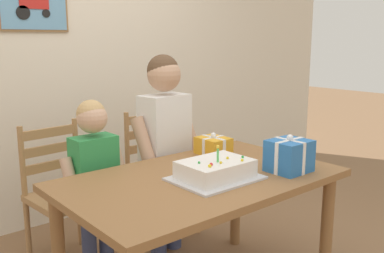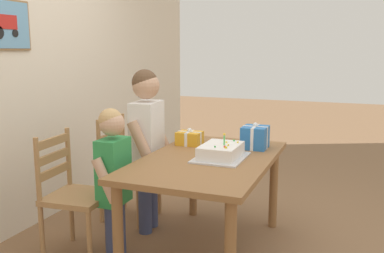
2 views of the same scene
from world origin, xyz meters
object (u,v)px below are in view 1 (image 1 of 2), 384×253
(birthday_cake, at_px, (215,170))
(child_older, at_px, (165,135))
(chair_left, at_px, (64,194))
(gift_box_red_large, at_px, (289,156))
(dining_table, at_px, (201,193))
(gift_box_beside_cake, at_px, (213,146))
(chair_right, at_px, (160,171))
(child_younger, at_px, (95,172))

(birthday_cake, height_order, child_older, child_older)
(chair_left, bearing_deg, gift_box_red_large, -54.94)
(dining_table, bearing_deg, child_older, 70.68)
(birthday_cake, height_order, gift_box_beside_cake, birthday_cake)
(chair_left, height_order, chair_right, same)
(chair_left, bearing_deg, child_older, -27.41)
(dining_table, bearing_deg, chair_left, 112.88)
(child_older, relative_size, child_younger, 1.22)
(child_older, xyz_separation_m, child_younger, (-0.52, 0.00, -0.15))
(dining_table, distance_m, chair_right, 1.00)
(child_younger, bearing_deg, gift_box_beside_cake, -25.48)
(child_older, bearing_deg, gift_box_red_large, -75.60)
(chair_left, bearing_deg, dining_table, -67.12)
(chair_right, relative_size, child_younger, 0.83)
(gift_box_beside_cake, distance_m, chair_left, 1.02)
(dining_table, bearing_deg, birthday_cake, -78.01)
(chair_right, bearing_deg, gift_box_beside_cake, -92.48)
(dining_table, bearing_deg, chair_right, 67.24)
(birthday_cake, relative_size, chair_right, 0.48)
(birthday_cake, bearing_deg, chair_right, 70.18)
(gift_box_beside_cake, bearing_deg, child_older, 114.41)
(birthday_cake, distance_m, chair_left, 1.13)
(birthday_cake, distance_m, child_older, 0.72)
(dining_table, xyz_separation_m, gift_box_beside_cake, (0.35, 0.28, 0.15))
(chair_right, distance_m, child_older, 0.50)
(dining_table, xyz_separation_m, chair_right, (0.38, 0.91, -0.17))
(gift_box_red_large, relative_size, child_older, 0.16)
(chair_right, height_order, child_younger, child_younger)
(birthday_cake, xyz_separation_m, chair_left, (-0.40, 1.00, -0.32))
(gift_box_red_large, distance_m, chair_right, 1.21)
(gift_box_red_large, height_order, child_younger, child_younger)
(gift_box_red_large, height_order, chair_right, gift_box_red_large)
(gift_box_beside_cake, height_order, chair_left, chair_left)
(child_younger, bearing_deg, birthday_cake, -64.49)
(gift_box_red_large, bearing_deg, chair_right, 92.33)
(chair_right, relative_size, child_older, 0.68)
(chair_left, relative_size, child_younger, 0.83)
(birthday_cake, relative_size, gift_box_beside_cake, 2.17)
(birthday_cake, relative_size, child_younger, 0.40)
(birthday_cake, bearing_deg, gift_box_red_large, -20.68)
(dining_table, relative_size, birthday_cake, 3.34)
(birthday_cake, distance_m, child_younger, 0.78)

